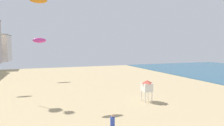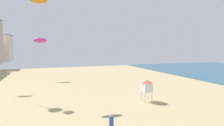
% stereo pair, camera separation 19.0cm
% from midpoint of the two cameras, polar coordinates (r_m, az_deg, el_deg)
% --- Properties ---
extents(kite_flyer, '(0.34, 0.34, 1.64)m').
position_cam_midpoint_polar(kite_flyer, '(14.43, -0.25, -17.81)').
color(kite_flyer, '#383D4C').
rests_on(kite_flyer, ground).
extents(lifeguard_stand, '(1.10, 1.10, 2.55)m').
position_cam_midpoint_polar(lifeguard_stand, '(23.03, 10.25, -6.89)').
color(lifeguard_stand, white).
rests_on(lifeguard_stand, ground).
extents(kite_magenta_parafoil, '(2.55, 0.71, 0.99)m').
position_cam_midpoint_polar(kite_magenta_parafoil, '(40.74, -21.22, 6.40)').
color(kite_magenta_parafoil, '#DB3D9E').
extents(kite_orange_parafoil_2, '(2.06, 0.57, 0.80)m').
position_cam_midpoint_polar(kite_orange_parafoil_2, '(25.18, -21.62, 17.35)').
color(kite_orange_parafoil_2, orange).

